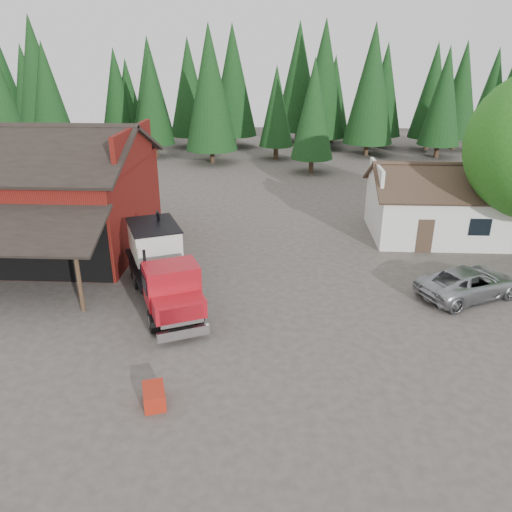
{
  "coord_description": "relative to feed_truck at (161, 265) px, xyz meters",
  "views": [
    {
      "loc": [
        3.22,
        -17.31,
        10.9
      ],
      "look_at": [
        2.07,
        4.59,
        1.8
      ],
      "focal_mm": 35.0,
      "sensor_mm": 36.0,
      "label": 1
    }
  ],
  "objects": [
    {
      "name": "near_pine_a",
      "position": [
        -19.78,
        24.6,
        4.63
      ],
      "size": [
        4.4,
        4.4,
        11.4
      ],
      "color": "#382619",
      "rests_on": "ground"
    },
    {
      "name": "feed_truck",
      "position": [
        0.0,
        0.0,
        0.0
      ],
      "size": [
        5.39,
        8.55,
        3.77
      ],
      "rotation": [
        0.0,
        0.0,
        0.41
      ],
      "color": "black",
      "rests_on": "ground"
    },
    {
      "name": "farmhouse",
      "position": [
        15.22,
        9.6,
        -0.1
      ],
      "size": [
        8.6,
        6.42,
        4.65
      ],
      "color": "silver",
      "rests_on": "ground"
    },
    {
      "name": "ground",
      "position": [
        2.22,
        -3.4,
        -1.76
      ],
      "size": [
        120.0,
        120.0,
        0.0
      ],
      "primitive_type": "plane",
      "color": "#433C35",
      "rests_on": "ground"
    },
    {
      "name": "equip_box",
      "position": [
        1.36,
        -7.46,
        -1.46
      ],
      "size": [
        1.0,
        1.26,
        0.6
      ],
      "primitive_type": "cube",
      "rotation": [
        0.0,
        0.0,
        0.31
      ],
      "color": "maroon",
      "rests_on": "ground"
    },
    {
      "name": "conifer_backdrop",
      "position": [
        2.22,
        38.6,
        -1.76
      ],
      "size": [
        76.0,
        16.0,
        16.0
      ],
      "primitive_type": null,
      "color": "black",
      "rests_on": "ground"
    },
    {
      "name": "red_barn",
      "position": [
        -8.78,
        6.5,
        0.93
      ],
      "size": [
        12.8,
        13.63,
        7.18
      ],
      "color": "#5F180F",
      "rests_on": "ground"
    },
    {
      "name": "near_pine_d",
      "position": [
        -1.78,
        30.6,
        5.63
      ],
      "size": [
        5.28,
        5.28,
        13.4
      ],
      "color": "#382619",
      "rests_on": "ground"
    },
    {
      "name": "silver_car",
      "position": [
        14.4,
        1.02,
        -1.05
      ],
      "size": [
        5.69,
        4.45,
        1.44
      ],
      "primitive_type": "imported",
      "rotation": [
        0.0,
        0.0,
        2.03
      ],
      "color": "#96999D",
      "rests_on": "ground"
    },
    {
      "name": "near_pine_b",
      "position": [
        8.22,
        26.6,
        4.12
      ],
      "size": [
        3.96,
        3.96,
        10.4
      ],
      "color": "#382619",
      "rests_on": "ground"
    }
  ]
}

